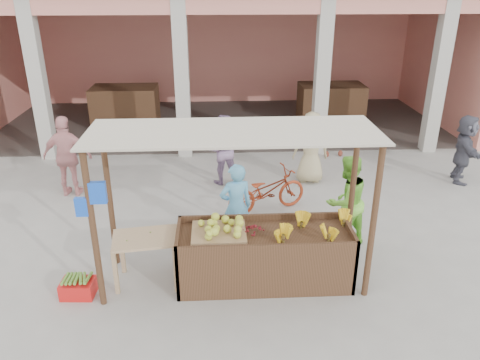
{
  "coord_description": "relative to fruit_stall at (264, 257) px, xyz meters",
  "views": [
    {
      "loc": [
        -0.19,
        -6.0,
        4.3
      ],
      "look_at": [
        0.2,
        1.2,
        1.17
      ],
      "focal_mm": 35.0,
      "sensor_mm": 36.0,
      "label": 1
    }
  ],
  "objects": [
    {
      "name": "vendor_green",
      "position": [
        1.49,
        1.01,
        0.46
      ],
      "size": [
        0.96,
        0.8,
        1.72
      ],
      "primitive_type": "imported",
      "rotation": [
        0.0,
        0.0,
        3.6
      ],
      "color": "#77CC3B",
      "rests_on": "ground"
    },
    {
      "name": "red_crate",
      "position": [
        -2.75,
        -0.25,
        -0.28
      ],
      "size": [
        0.49,
        0.37,
        0.25
      ],
      "primitive_type": "cube",
      "rotation": [
        0.0,
        0.0,
        -0.06
      ],
      "color": "red",
      "rests_on": "ground"
    },
    {
      "name": "shopper_c",
      "position": [
        1.42,
        3.74,
        0.5
      ],
      "size": [
        0.88,
        0.58,
        1.79
      ],
      "primitive_type": "imported",
      "rotation": [
        0.0,
        0.0,
        3.12
      ],
      "color": "tan",
      "rests_on": "ground"
    },
    {
      "name": "produce_sacks",
      "position": [
        2.36,
        5.27,
        -0.08
      ],
      "size": [
        0.83,
        0.52,
        0.63
      ],
      "color": "maroon",
      "rests_on": "ground"
    },
    {
      "name": "motorcycle",
      "position": [
        0.29,
        2.32,
        0.06
      ],
      "size": [
        1.2,
        1.84,
        0.91
      ],
      "primitive_type": "imported",
      "rotation": [
        0.0,
        0.0,
        1.94
      ],
      "color": "#953218",
      "rests_on": "ground"
    },
    {
      "name": "melon_tray",
      "position": [
        -0.68,
        0.03,
        0.5
      ],
      "size": [
        0.8,
        0.69,
        0.21
      ],
      "color": "#9C7950",
      "rests_on": "fruit_stall"
    },
    {
      "name": "vendor_blue",
      "position": [
        -0.38,
        0.98,
        0.42
      ],
      "size": [
        0.71,
        0.59,
        1.64
      ],
      "primitive_type": "imported",
      "rotation": [
        0.0,
        0.0,
        3.39
      ],
      "color": "#61B6E5",
      "rests_on": "ground"
    },
    {
      "name": "banana_heap",
      "position": [
        0.7,
        -0.03,
        0.5
      ],
      "size": [
        1.13,
        0.62,
        0.21
      ],
      "primitive_type": null,
      "color": "yellow",
      "rests_on": "fruit_stall"
    },
    {
      "name": "berry_heap",
      "position": [
        -0.15,
        0.05,
        0.46
      ],
      "size": [
        0.4,
        0.33,
        0.13
      ],
      "primitive_type": "ellipsoid",
      "color": "maroon",
      "rests_on": "fruit_stall"
    },
    {
      "name": "fruit_stall",
      "position": [
        0.0,
        0.0,
        0.0
      ],
      "size": [
        2.6,
        0.95,
        0.8
      ],
      "primitive_type": "cube",
      "color": "#523321",
      "rests_on": "ground"
    },
    {
      "name": "shopper_d",
      "position": [
        4.85,
        3.56,
        0.42
      ],
      "size": [
        1.05,
        1.63,
        1.64
      ],
      "primitive_type": "imported",
      "rotation": [
        0.0,
        0.0,
        1.26
      ],
      "color": "#4B4B57",
      "rests_on": "ground"
    },
    {
      "name": "plantain_bundle",
      "position": [
        -2.75,
        -0.25,
        -0.12
      ],
      "size": [
        0.37,
        0.26,
        0.07
      ],
      "primitive_type": null,
      "color": "#5D8D33",
      "rests_on": "red_crate"
    },
    {
      "name": "ground",
      "position": [
        -0.5,
        0.0,
        -0.4
      ],
      "size": [
        60.0,
        60.0,
        0.0
      ],
      "primitive_type": "plane",
      "color": "gray",
      "rests_on": "ground"
    },
    {
      "name": "papaya_pile",
      "position": [
        -1.75,
        0.05,
        0.49
      ],
      "size": [
        0.73,
        0.42,
        0.21
      ],
      "primitive_type": null,
      "color": "#499932",
      "rests_on": "side_table"
    },
    {
      "name": "stall_awning",
      "position": [
        -0.51,
        0.06,
        1.58
      ],
      "size": [
        4.09,
        1.35,
        2.39
      ],
      "color": "#523321",
      "rests_on": "ground"
    },
    {
      "name": "shopper_f",
      "position": [
        -0.55,
        3.77,
        0.47
      ],
      "size": [
        0.87,
        0.53,
        1.73
      ],
      "primitive_type": "imported",
      "rotation": [
        0.0,
        0.0,
        3.19
      ],
      "color": "gray",
      "rests_on": "ground"
    },
    {
      "name": "market_building",
      "position": [
        -0.45,
        8.93,
        2.3
      ],
      "size": [
        14.4,
        6.4,
        4.2
      ],
      "color": "#E08A75",
      "rests_on": "ground"
    },
    {
      "name": "shopper_b",
      "position": [
        -3.79,
        3.3,
        0.53
      ],
      "size": [
        1.13,
        0.66,
        1.85
      ],
      "primitive_type": "imported",
      "rotation": [
        0.0,
        0.0,
        3.06
      ],
      "color": "#D88F8F",
      "rests_on": "ground"
    },
    {
      "name": "side_table",
      "position": [
        -1.75,
        0.05,
        0.25
      ],
      "size": [
        1.05,
        0.77,
        0.78
      ],
      "rotation": [
        0.0,
        0.0,
        0.13
      ],
      "color": "tan",
      "rests_on": "ground"
    }
  ]
}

